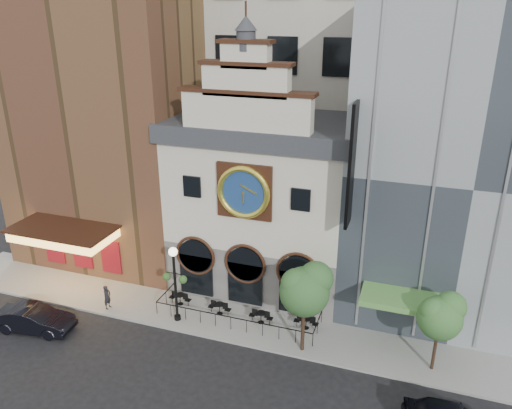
{
  "coord_description": "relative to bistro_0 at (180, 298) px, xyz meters",
  "views": [
    {
      "loc": [
        10.08,
        -23.35,
        19.35
      ],
      "look_at": [
        0.05,
        6.0,
        6.89
      ],
      "focal_mm": 35.0,
      "sensor_mm": 36.0,
      "label": 1
    }
  ],
  "objects": [
    {
      "name": "bistro_3",
      "position": [
        8.84,
        0.12,
        0.0
      ],
      "size": [
        1.58,
        0.68,
        0.9
      ],
      "color": "black",
      "rests_on": "sidewalk"
    },
    {
      "name": "tree_right",
      "position": [
        16.54,
        -1.24,
        3.13
      ],
      "size": [
        2.54,
        2.45,
        4.9
      ],
      "color": "#382619",
      "rests_on": "sidewalk"
    },
    {
      "name": "theater_building",
      "position": [
        -8.65,
        7.23,
        11.99
      ],
      "size": [
        14.0,
        15.6,
        25.0
      ],
      "color": "brown",
      "rests_on": "ground"
    },
    {
      "name": "bistro_1",
      "position": [
        3.01,
        -0.19,
        0.0
      ],
      "size": [
        1.58,
        0.68,
        0.9
      ],
      "color": "black",
      "rests_on": "sidewalk"
    },
    {
      "name": "pedestrian",
      "position": [
        -4.44,
        -1.99,
        0.39
      ],
      "size": [
        0.44,
        0.64,
        1.7
      ],
      "primitive_type": "imported",
      "rotation": [
        0.0,
        0.0,
        1.52
      ],
      "color": "black",
      "rests_on": "sidewalk"
    },
    {
      "name": "clock_building",
      "position": [
        4.35,
        5.1,
        6.07
      ],
      "size": [
        12.6,
        8.78,
        18.65
      ],
      "color": "#605E5B",
      "rests_on": "ground"
    },
    {
      "name": "sidewalk",
      "position": [
        4.35,
        -0.22,
        -0.54
      ],
      "size": [
        44.0,
        5.0,
        0.15
      ],
      "primitive_type": "cube",
      "color": "gray",
      "rests_on": "ground"
    },
    {
      "name": "lamppost",
      "position": [
        0.64,
        -1.67,
        2.79
      ],
      "size": [
        1.68,
        0.57,
        5.25
      ],
      "rotation": [
        0.0,
        0.0,
        -0.0
      ],
      "color": "black",
      "rests_on": "sidewalk"
    },
    {
      "name": "ground",
      "position": [
        4.35,
        -2.72,
        -0.61
      ],
      "size": [
        120.0,
        120.0,
        0.0
      ],
      "primitive_type": "plane",
      "color": "black",
      "rests_on": "ground"
    },
    {
      "name": "tree_left",
      "position": [
        9.17,
        -1.97,
        3.78
      ],
      "size": [
        3.0,
        2.89,
        5.78
      ],
      "color": "#382619",
      "rests_on": "sidewalk"
    },
    {
      "name": "cafe_railing",
      "position": [
        4.35,
        -0.22,
        -0.01
      ],
      "size": [
        10.6,
        2.6,
        0.9
      ],
      "primitive_type": null,
      "color": "black",
      "rests_on": "sidewalk"
    },
    {
      "name": "bistro_2",
      "position": [
        5.94,
        -0.25,
        0.0
      ],
      "size": [
        1.58,
        0.68,
        0.9
      ],
      "color": "black",
      "rests_on": "sidewalk"
    },
    {
      "name": "bistro_0",
      "position": [
        0.0,
        0.0,
        0.0
      ],
      "size": [
        1.58,
        0.68,
        0.9
      ],
      "color": "black",
      "rests_on": "sidewalk"
    },
    {
      "name": "car_left",
      "position": [
        -7.51,
        -5.46,
        0.22
      ],
      "size": [
        5.23,
        2.4,
        1.66
      ],
      "primitive_type": "imported",
      "rotation": [
        0.0,
        0.0,
        1.7
      ],
      "color": "black",
      "rests_on": "ground"
    },
    {
      "name": "retail_building",
      "position": [
        17.34,
        7.26,
        9.53
      ],
      "size": [
        14.0,
        14.4,
        20.0
      ],
      "color": "gray",
      "rests_on": "ground"
    }
  ]
}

